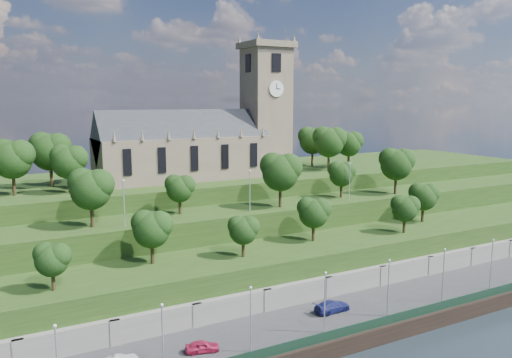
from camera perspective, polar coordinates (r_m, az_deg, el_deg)
ground at (r=63.85m, az=10.66°, el=-19.00°), size 320.00×320.00×0.00m
promenade at (r=67.66m, az=7.40°, el=-16.28°), size 160.00×12.00×2.00m
quay_wall at (r=63.31m, az=10.72°, el=-18.13°), size 160.00×0.50×2.20m
fence at (r=63.09m, az=10.38°, el=-16.70°), size 160.00×0.10×1.20m
retaining_wall at (r=71.57m, az=4.59°, el=-13.45°), size 160.00×2.10×5.00m
embankment_lower at (r=75.83m, az=2.12°, el=-10.90°), size 160.00×12.00×8.00m
embankment_upper at (r=84.44m, az=-1.63°, el=-7.37°), size 160.00×10.00×12.00m
hilltop at (r=102.73m, az=-6.84°, el=-3.59°), size 160.00×32.00×15.00m
church at (r=97.11m, az=-5.71°, el=4.66°), size 38.60×12.35×27.60m
trees_lower at (r=75.57m, az=4.40°, el=-4.19°), size 67.57×8.60×7.37m
trees_upper at (r=83.80m, az=2.61°, el=0.70°), size 62.38×8.22×9.24m
trees_hilltop at (r=95.84m, az=-5.59°, el=3.73°), size 73.51×15.61×9.45m
lamp_posts_promenade at (r=61.79m, az=7.87°, el=-13.28°), size 60.36×0.36×7.72m
lamp_posts_upper at (r=79.53m, az=-0.71°, el=-0.99°), size 40.36×0.36×6.83m
car_left at (r=58.98m, az=-6.16°, el=-18.48°), size 4.07×2.45×1.30m
car_right at (r=69.04m, az=8.70°, el=-14.18°), size 5.24×2.30×1.50m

